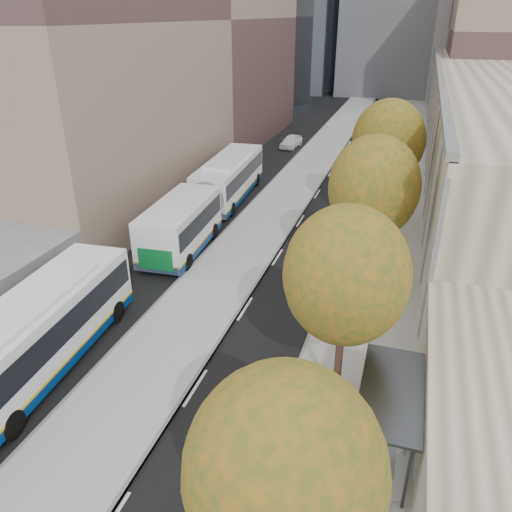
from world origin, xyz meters
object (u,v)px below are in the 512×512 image
at_px(cyclist, 232,444).
at_px(distant_car, 291,141).
at_px(bus_shelter, 396,402).
at_px(bus_far, 211,195).

xyz_separation_m(cyclist, distant_car, (-8.31, 41.20, -0.21)).
xyz_separation_m(bus_shelter, bus_far, (-13.38, 17.72, -0.50)).
height_order(bus_far, cyclist, bus_far).
bearing_deg(bus_shelter, distant_car, 108.36).
xyz_separation_m(bus_far, distant_car, (0.34, 21.56, -1.04)).
relative_size(cyclist, distant_car, 0.60).
height_order(bus_shelter, cyclist, bus_shelter).
xyz_separation_m(bus_far, cyclist, (8.65, -19.64, -0.83)).
bearing_deg(bus_shelter, bus_far, 127.05).
bearing_deg(cyclist, bus_far, 128.23).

